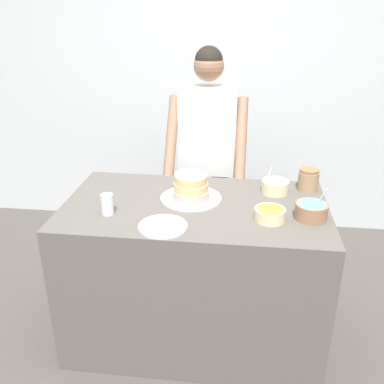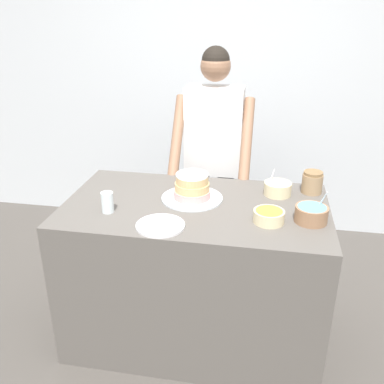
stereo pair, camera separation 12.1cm
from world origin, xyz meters
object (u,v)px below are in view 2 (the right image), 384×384
at_px(stoneware_jar, 312,182).
at_px(ceramic_plate, 160,225).
at_px(drinking_glass, 107,202).
at_px(frosting_bowl_orange, 269,216).
at_px(cake, 192,189).
at_px(frosting_bowl_blue, 311,213).
at_px(person_baker, 214,145).
at_px(frosting_bowl_pink, 278,188).

bearing_deg(stoneware_jar, ceramic_plate, -143.54).
bearing_deg(drinking_glass, frosting_bowl_orange, 2.37).
distance_m(cake, frosting_bowl_blue, 0.68).
distance_m(person_baker, cake, 0.69).
bearing_deg(stoneware_jar, cake, -162.31).
height_order(frosting_bowl_orange, frosting_bowl_blue, frosting_bowl_blue).
bearing_deg(frosting_bowl_blue, person_baker, 125.90).
bearing_deg(frosting_bowl_blue, stoneware_jar, 85.44).
bearing_deg(frosting_bowl_blue, drinking_glass, -175.79).
height_order(person_baker, stoneware_jar, person_baker).
distance_m(cake, ceramic_plate, 0.38).
bearing_deg(stoneware_jar, frosting_bowl_pink, -161.09).
height_order(frosting_bowl_orange, ceramic_plate, frosting_bowl_orange).
distance_m(ceramic_plate, stoneware_jar, 0.98).
relative_size(cake, frosting_bowl_pink, 2.21).
xyz_separation_m(frosting_bowl_orange, frosting_bowl_pink, (0.05, 0.36, 0.01)).
distance_m(person_baker, drinking_glass, 1.04).
distance_m(person_baker, frosting_bowl_orange, 0.99).
relative_size(frosting_bowl_pink, frosting_bowl_blue, 0.94).
xyz_separation_m(frosting_bowl_orange, stoneware_jar, (0.25, 0.43, 0.03)).
xyz_separation_m(cake, drinking_glass, (-0.42, -0.25, -0.01)).
xyz_separation_m(frosting_bowl_pink, frosting_bowl_blue, (0.17, -0.32, 0.00)).
xyz_separation_m(frosting_bowl_blue, ceramic_plate, (-0.75, -0.19, -0.04)).
height_order(cake, frosting_bowl_blue, frosting_bowl_blue).
xyz_separation_m(frosting_bowl_pink, stoneware_jar, (0.20, 0.07, 0.02)).
bearing_deg(drinking_glass, person_baker, 64.07).
bearing_deg(cake, ceramic_plate, -105.24).
distance_m(cake, drinking_glass, 0.49).
bearing_deg(ceramic_plate, person_baker, 82.71).
distance_m(person_baker, stoneware_jar, 0.80).
bearing_deg(cake, person_baker, 87.02).
relative_size(person_baker, frosting_bowl_pink, 10.57).
bearing_deg(stoneware_jar, frosting_bowl_orange, -119.70).
xyz_separation_m(person_baker, drinking_glass, (-0.45, -0.93, -0.06)).
relative_size(frosting_bowl_pink, ceramic_plate, 0.64).
relative_size(cake, drinking_glass, 3.12).
bearing_deg(person_baker, frosting_bowl_blue, -54.10).
xyz_separation_m(frosting_bowl_blue, drinking_glass, (-1.07, -0.08, 0.01)).
bearing_deg(frosting_bowl_pink, person_baker, 129.94).
height_order(drinking_glass, stoneware_jar, stoneware_jar).
bearing_deg(ceramic_plate, frosting_bowl_blue, 14.33).
distance_m(frosting_bowl_orange, frosting_bowl_blue, 0.22).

